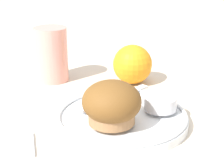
% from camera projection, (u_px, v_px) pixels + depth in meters
% --- Properties ---
extents(ground_plane, '(3.00, 3.00, 0.00)m').
position_uv_depth(ground_plane, '(129.00, 123.00, 0.64)').
color(ground_plane, beige).
extents(plate, '(0.22, 0.22, 0.02)m').
position_uv_depth(plate, '(123.00, 119.00, 0.63)').
color(plate, white).
rests_on(plate, ground_plane).
extents(muffin, '(0.09, 0.09, 0.07)m').
position_uv_depth(muffin, '(112.00, 104.00, 0.59)').
color(muffin, '#9E7047').
rests_on(muffin, plate).
extents(cream_ramekin, '(0.06, 0.06, 0.02)m').
position_uv_depth(cream_ramekin, '(160.00, 102.00, 0.64)').
color(cream_ramekin, silver).
rests_on(cream_ramekin, plate).
extents(berry_pair, '(0.02, 0.01, 0.01)m').
position_uv_depth(berry_pair, '(117.00, 96.00, 0.68)').
color(berry_pair, maroon).
rests_on(berry_pair, plate).
extents(butter_knife, '(0.15, 0.10, 0.00)m').
position_uv_depth(butter_knife, '(115.00, 97.00, 0.69)').
color(butter_knife, silver).
rests_on(butter_knife, plate).
extents(orange_fruit, '(0.08, 0.08, 0.08)m').
position_uv_depth(orange_fruit, '(132.00, 64.00, 0.81)').
color(orange_fruit, orange).
rests_on(orange_fruit, ground_plane).
extents(juice_glass, '(0.07, 0.07, 0.12)m').
position_uv_depth(juice_glass, '(51.00, 54.00, 0.82)').
color(juice_glass, '#E5998C').
rests_on(juice_glass, ground_plane).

